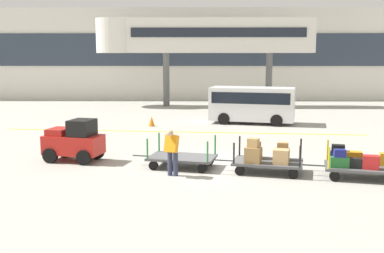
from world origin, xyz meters
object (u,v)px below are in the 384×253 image
(baggage_cart_lead, at_px, (182,158))
(baggage_handler, at_px, (172,150))
(shuttle_van, at_px, (252,102))
(baggage_cart_middle, at_px, (267,157))
(safety_cone_near, at_px, (152,121))
(baggage_cart_tail, at_px, (358,163))
(baggage_tug, at_px, (74,141))

(baggage_cart_lead, bearing_deg, baggage_handler, -103.37)
(shuttle_van, bearing_deg, baggage_cart_lead, -108.90)
(baggage_cart_lead, bearing_deg, shuttle_van, 71.10)
(baggage_cart_middle, bearing_deg, baggage_cart_lead, 166.29)
(baggage_handler, bearing_deg, baggage_cart_lead, 76.63)
(safety_cone_near, bearing_deg, baggage_handler, -80.92)
(baggage_cart_middle, distance_m, baggage_handler, 3.21)
(baggage_cart_tail, xyz_separation_m, shuttle_van, (-2.02, 12.20, 0.73))
(baggage_handler, bearing_deg, baggage_cart_middle, 8.78)
(baggage_cart_middle, relative_size, baggage_handler, 1.98)
(baggage_tug, bearing_deg, baggage_cart_tail, -13.36)
(baggage_cart_lead, bearing_deg, baggage_tug, 166.57)
(baggage_handler, distance_m, shuttle_van, 12.69)
(shuttle_van, xyz_separation_m, safety_cone_near, (-5.74, -1.15, -0.96))
(baggage_cart_middle, xyz_separation_m, shuttle_van, (0.84, 11.55, 0.69))
(safety_cone_near, bearing_deg, baggage_cart_tail, -54.94)
(baggage_cart_middle, bearing_deg, baggage_handler, -171.22)
(baggage_cart_lead, relative_size, baggage_handler, 1.98)
(shuttle_van, bearing_deg, safety_cone_near, -168.70)
(baggage_cart_middle, xyz_separation_m, safety_cone_near, (-4.90, 10.40, -0.27))
(baggage_cart_lead, relative_size, baggage_cart_tail, 1.00)
(baggage_cart_tail, height_order, safety_cone_near, baggage_cart_tail)
(baggage_cart_lead, xyz_separation_m, shuttle_van, (3.71, 10.85, 0.89))
(baggage_cart_lead, relative_size, safety_cone_near, 5.61)
(baggage_cart_lead, xyz_separation_m, baggage_cart_middle, (2.88, -0.70, 0.20))
(baggage_cart_lead, xyz_separation_m, baggage_handler, (-0.28, -1.19, 0.52))
(baggage_cart_lead, height_order, baggage_cart_middle, baggage_cart_middle)
(baggage_cart_lead, distance_m, baggage_cart_tail, 5.90)
(baggage_handler, bearing_deg, safety_cone_near, 99.08)
(baggage_tug, height_order, safety_cone_near, baggage_tug)
(baggage_tug, distance_m, baggage_cart_middle, 7.12)
(baggage_tug, height_order, baggage_cart_middle, baggage_tug)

